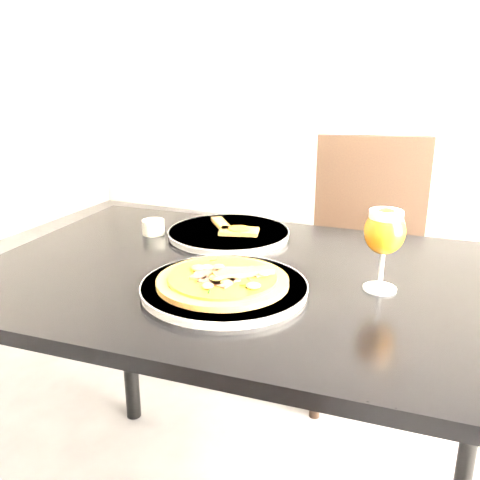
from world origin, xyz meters
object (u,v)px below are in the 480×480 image
at_px(pizza, 223,279).
at_px(beer_glass, 385,232).
at_px(dining_table, 248,309).
at_px(chair_far, 370,258).

bearing_deg(pizza, beer_glass, 25.84).
relative_size(dining_table, beer_glass, 7.32).
relative_size(dining_table, pizza, 4.71).
bearing_deg(chair_far, beer_glass, -94.85).
xyz_separation_m(pizza, beer_glass, (0.29, 0.14, 0.10)).
bearing_deg(beer_glass, chair_far, 100.91).
xyz_separation_m(dining_table, beer_glass, (0.28, 0.02, 0.21)).
height_order(dining_table, beer_glass, beer_glass).
distance_m(dining_table, beer_glass, 0.36).
bearing_deg(pizza, chair_far, 82.30).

